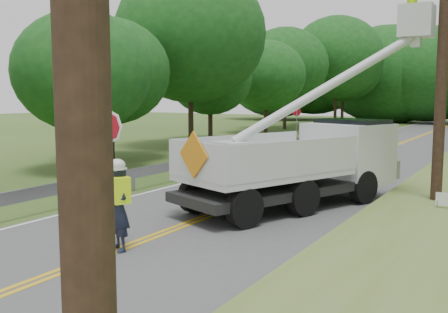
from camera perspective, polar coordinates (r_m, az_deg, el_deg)
The scene contains 11 objects.
ground at distance 9.79m, azimuth -18.53°, elevation -12.40°, with size 140.00×140.00×0.00m, color #365020.
road at distance 21.45m, azimuth 10.89°, elevation -1.77°, with size 7.20×96.00×0.03m.
guardrail at distance 23.81m, azimuth 2.51°, elevation 0.50°, with size 0.18×48.00×0.77m.
treeline_left at distance 42.00m, azimuth 5.45°, elevation 10.49°, with size 11.21×54.13×11.10m.
treeline_horizon at distance 62.85m, azimuth 23.25°, elevation 8.38°, with size 56.51×13.56×11.54m.
flagger at distance 10.64m, azimuth -11.61°, elevation -4.88°, with size 1.11×0.63×2.84m.
bucket_truck at distance 15.26m, azimuth 10.74°, elevation 0.61°, with size 5.60×7.23×6.75m.
suv_silver at distance 23.11m, azimuth 7.06°, elevation 0.80°, with size 2.48×5.39×1.50m, color #BABEC1.
suv_darkgrey at distance 29.39m, azimuth 13.46°, elevation 2.02°, with size 2.21×5.44×1.58m, color #3A3C43.
stop_sign_permanent at distance 30.47m, azimuth 7.99°, elevation 3.83°, with size 0.46×0.29×2.45m.
yard_sign at distance 14.29m, azimuth 23.23°, elevation -4.50°, with size 0.48×0.06×0.69m.
Camera 1 is at (7.05, -6.01, 3.16)m, focal length 41.49 mm.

